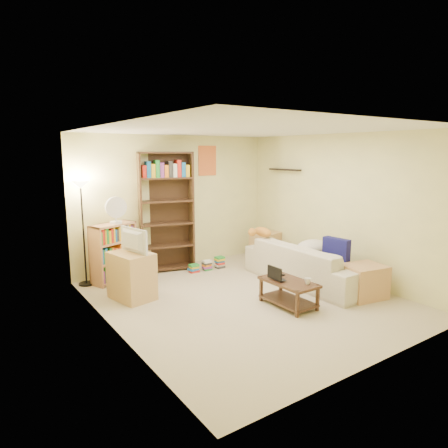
% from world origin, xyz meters
% --- Properties ---
extents(room, '(4.50, 4.54, 2.52)m').
position_xyz_m(room, '(0.00, 0.01, 1.62)').
color(room, '#BAAD8C').
rests_on(room, ground).
extents(sofa, '(2.31, 0.93, 0.67)m').
position_xyz_m(sofa, '(1.34, 0.05, 0.34)').
color(sofa, beige).
rests_on(sofa, ground).
extents(navy_pillow, '(0.18, 0.45, 0.40)m').
position_xyz_m(navy_pillow, '(1.45, -0.44, 0.64)').
color(navy_pillow, '#131356').
rests_on(navy_pillow, sofa).
extents(cream_blanket, '(0.62, 0.44, 0.27)m').
position_xyz_m(cream_blanket, '(1.51, 0.11, 0.58)').
color(cream_blanket, beige).
rests_on(cream_blanket, sofa).
extents(tabby_cat, '(0.53, 0.19, 0.18)m').
position_xyz_m(tabby_cat, '(1.04, 0.94, 0.76)').
color(tabby_cat, orange).
rests_on(tabby_cat, sofa).
extents(coffee_table, '(0.48, 0.85, 0.37)m').
position_xyz_m(coffee_table, '(0.34, -0.55, 0.23)').
color(coffee_table, '#452D1A').
rests_on(coffee_table, ground).
extents(laptop, '(0.37, 0.30, 0.02)m').
position_xyz_m(laptop, '(0.30, -0.42, 0.39)').
color(laptop, black).
rests_on(laptop, coffee_table).
extents(laptop_screen, '(0.02, 0.28, 0.19)m').
position_xyz_m(laptop_screen, '(0.18, -0.42, 0.49)').
color(laptop_screen, white).
rests_on(laptop_screen, laptop).
extents(mug, '(0.11, 0.11, 0.09)m').
position_xyz_m(mug, '(0.46, -0.80, 0.42)').
color(mug, silver).
rests_on(mug, coffee_table).
extents(tv_remote, '(0.09, 0.16, 0.02)m').
position_xyz_m(tv_remote, '(0.43, -0.26, 0.38)').
color(tv_remote, black).
rests_on(tv_remote, coffee_table).
extents(tv_stand, '(0.60, 0.75, 0.71)m').
position_xyz_m(tv_stand, '(-1.41, 1.00, 0.36)').
color(tv_stand, tan).
rests_on(tv_stand, ground).
extents(television, '(0.67, 0.35, 0.37)m').
position_xyz_m(television, '(-1.41, 1.00, 0.90)').
color(television, black).
rests_on(television, tv_stand).
extents(tall_bookshelf, '(1.04, 0.55, 2.20)m').
position_xyz_m(tall_bookshelf, '(-0.30, 2.05, 1.16)').
color(tall_bookshelf, '#412D19').
rests_on(tall_bookshelf, ground).
extents(short_bookshelf, '(0.84, 0.57, 1.00)m').
position_xyz_m(short_bookshelf, '(-1.34, 1.96, 0.50)').
color(short_bookshelf, tan).
rests_on(short_bookshelf, ground).
extents(desk_fan, '(0.36, 0.20, 0.46)m').
position_xyz_m(desk_fan, '(-1.28, 1.91, 1.24)').
color(desk_fan, white).
rests_on(desk_fan, short_bookshelf).
extents(floor_lamp, '(0.29, 0.29, 1.74)m').
position_xyz_m(floor_lamp, '(-1.80, 2.05, 1.39)').
color(floor_lamp, black).
rests_on(floor_lamp, ground).
extents(side_table, '(0.62, 0.62, 0.57)m').
position_xyz_m(side_table, '(1.72, 1.60, 0.29)').
color(side_table, tan).
rests_on(side_table, ground).
extents(end_cabinet, '(0.68, 0.60, 0.50)m').
position_xyz_m(end_cabinet, '(1.52, -0.93, 0.25)').
color(end_cabinet, tan).
rests_on(end_cabinet, ground).
extents(book_stacks, '(0.74, 0.17, 0.22)m').
position_xyz_m(book_stacks, '(0.34, 1.62, 0.10)').
color(book_stacks, red).
rests_on(book_stacks, ground).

